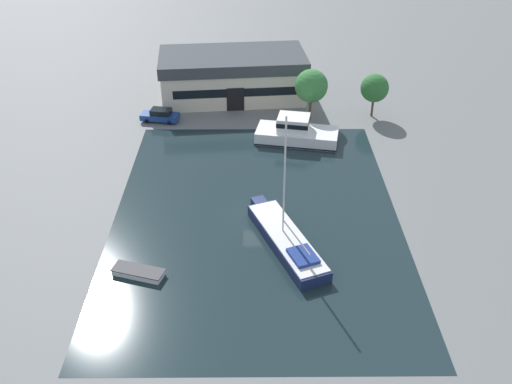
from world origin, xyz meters
The scene contains 9 objects.
ground_plane centered at (0.00, 0.00, 0.00)m, with size 440.00×440.00×0.00m, color slate.
water_canal centered at (0.00, 0.00, 0.00)m, with size 26.31×36.78×0.01m, color #19282D.
warehouse_building centered at (-2.92, 28.47, 2.96)m, with size 19.80×11.40×5.86m.
quay_tree_near_building centered at (6.77, 21.11, 4.42)m, with size 4.00×4.00×6.43m.
quay_tree_by_water centered at (14.66, 22.11, 3.71)m, with size 3.46×3.46×5.45m.
parked_car centered at (-11.66, 20.70, 0.81)m, with size 4.86×2.56×1.63m.
sailboat_moored centered at (2.55, -4.28, 0.63)m, with size 6.77×12.40×11.94m.
motor_cruiser centered at (4.68, 15.34, 1.10)m, with size 9.96×5.73×3.06m.
small_dinghy centered at (-9.56, -8.10, 0.28)m, with size 4.50×2.65×0.54m.
Camera 1 is at (-0.31, -43.43, 30.41)m, focal length 40.00 mm.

